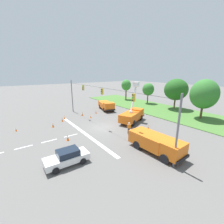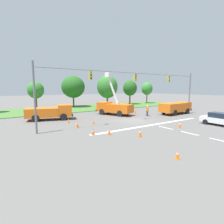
{
  "view_description": "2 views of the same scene",
  "coord_description": "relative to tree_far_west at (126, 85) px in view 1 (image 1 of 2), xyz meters",
  "views": [
    {
      "loc": [
        19.89,
        -12.4,
        8.97
      ],
      "look_at": [
        0.22,
        1.74,
        2.47
      ],
      "focal_mm": 24.0,
      "sensor_mm": 36.0,
      "label": 1
    },
    {
      "loc": [
        -16.23,
        -18.52,
        4.59
      ],
      "look_at": [
        -2.43,
        2.11,
        1.17
      ],
      "focal_mm": 28.0,
      "sensor_mm": 36.0,
      "label": 2
    }
  ],
  "objects": [
    {
      "name": "traffic_cone_foreground_right",
      "position": [
        8.98,
        -19.95,
        -4.39
      ],
      "size": [
        0.36,
        0.36,
        0.79
      ],
      "color": "orange",
      "rests_on": "ground"
    },
    {
      "name": "tree_west",
      "position": [
        8.5,
        0.97,
        -0.65
      ],
      "size": [
        3.34,
        3.27,
        5.92
      ],
      "color": "brown",
      "rests_on": "ground"
    },
    {
      "name": "tree_centre",
      "position": [
        16.92,
        1.28,
        0.05
      ],
      "size": [
        5.42,
        5.81,
        7.43
      ],
      "color": "brown",
      "rests_on": "ground"
    },
    {
      "name": "traffic_cone_lane_edge_a",
      "position": [
        9.05,
        -23.77,
        -4.42
      ],
      "size": [
        0.36,
        0.36,
        0.74
      ],
      "color": "orange",
      "rests_on": "ground"
    },
    {
      "name": "tree_east",
      "position": [
        24.62,
        -1.75,
        0.1
      ],
      "size": [
        5.01,
        5.28,
        7.7
      ],
      "color": "brown",
      "rests_on": "ground"
    },
    {
      "name": "utility_truck_support_near",
      "position": [
        7.78,
        -13.01,
        -3.62
      ],
      "size": [
        6.83,
        4.09,
        2.15
      ],
      "color": "orange",
      "rests_on": "ground"
    },
    {
      "name": "utility_truck_bucket_lift",
      "position": [
        18.15,
        -14.17,
        -3.4
      ],
      "size": [
        4.63,
        6.75,
        7.23
      ],
      "color": "orange",
      "rests_on": "ground"
    },
    {
      "name": "tree_far_west",
      "position": [
        0.0,
        0.0,
        0.0
      ],
      "size": [
        3.22,
        3.02,
        6.6
      ],
      "color": "brown",
      "rests_on": "ground"
    },
    {
      "name": "traffic_cone_far_right",
      "position": [
        22.53,
        -14.68,
        -4.4
      ],
      "size": [
        0.36,
        0.36,
        0.77
      ],
      "color": "orange",
      "rests_on": "ground"
    },
    {
      "name": "grass_verge",
      "position": [
        17.52,
        -2.2,
        -4.73
      ],
      "size": [
        56.0,
        12.0,
        0.1
      ],
      "primitive_type": "cube",
      "color": "#477533",
      "rests_on": "ground"
    },
    {
      "name": "traffic_cone_near_bucket",
      "position": [
        9.11,
        -16.68,
        -4.48
      ],
      "size": [
        0.36,
        0.36,
        0.63
      ],
      "color": "orange",
      "rests_on": "ground"
    },
    {
      "name": "sedan_white",
      "position": [
        24.1,
        -28.53,
        -3.99
      ],
      "size": [
        1.99,
        4.33,
        1.56
      ],
      "color": "white",
      "rests_on": "ground"
    },
    {
      "name": "traffic_cone_lane_edge_b",
      "position": [
        18.84,
        -26.63,
        -4.39
      ],
      "size": [
        0.36,
        0.36,
        0.79
      ],
      "color": "orange",
      "rests_on": "ground"
    },
    {
      "name": "road_worker",
      "position": [
        21.9,
        -18.34,
        -3.78
      ],
      "size": [
        0.32,
        0.64,
        1.77
      ],
      "color": "#383842",
      "rests_on": "ground"
    },
    {
      "name": "utility_truck_support_far",
      "position": [
        27.7,
        -19.49,
        -3.57
      ],
      "size": [
        6.65,
        2.67,
        2.03
      ],
      "color": "orange",
      "rests_on": "ground"
    },
    {
      "name": "signal_gantry",
      "position": [
        17.54,
        -20.21,
        -0.35
      ],
      "size": [
        26.2,
        0.33,
        7.2
      ],
      "color": "slate",
      "rests_on": "ground"
    },
    {
      "name": "traffic_cone_mid_left",
      "position": [
        10.91,
        -32.04,
        -4.5
      ],
      "size": [
        0.36,
        0.36,
        0.59
      ],
      "color": "orange",
      "rests_on": "ground"
    },
    {
      "name": "ground_plane",
      "position": [
        17.52,
        -20.2,
        -4.78
      ],
      "size": [
        200.0,
        200.0,
        0.0
      ],
      "primitive_type": "plane",
      "color": "#605E5B"
    },
    {
      "name": "lane_markings",
      "position": [
        17.52,
        -25.19,
        -4.77
      ],
      "size": [
        17.6,
        15.25,
        0.01
      ],
      "color": "silver",
      "rests_on": "ground"
    },
    {
      "name": "traffic_cone_far_left",
      "position": [
        10.38,
        -24.63,
        -4.4
      ],
      "size": [
        0.36,
        0.36,
        0.77
      ],
      "color": "orange",
      "rests_on": "ground"
    },
    {
      "name": "traffic_cone_foreground_left",
      "position": [
        11.45,
        -19.24,
        -4.46
      ],
      "size": [
        0.36,
        0.36,
        0.66
      ],
      "color": "orange",
      "rests_on": "ground"
    },
    {
      "name": "traffic_cone_mid_right",
      "position": [
        12.42,
        -26.86,
        -4.38
      ],
      "size": [
        0.36,
        0.36,
        0.8
      ],
      "color": "orange",
      "rests_on": "ground"
    }
  ]
}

